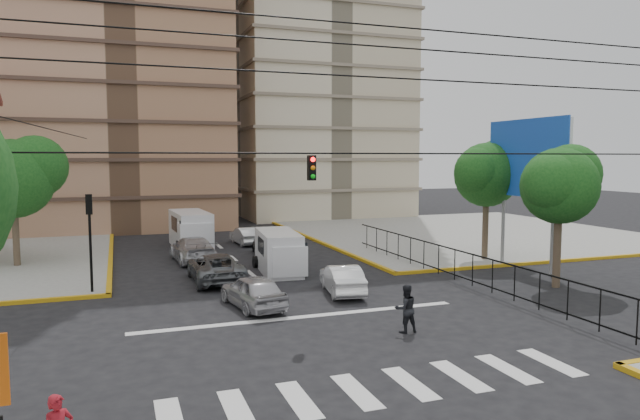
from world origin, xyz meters
name	(u,v)px	position (x,y,z in m)	size (l,w,h in m)	color
ground	(312,326)	(0.00, 0.00, 0.00)	(160.00, 160.00, 0.00)	black
sidewalk_ne	(465,233)	(20.00, 20.00, 0.07)	(26.00, 26.00, 0.15)	gray
crosswalk_stripes	(384,387)	(0.00, -6.00, 0.01)	(12.00, 2.40, 0.01)	silver
stop_line	(302,317)	(0.00, 1.20, 0.01)	(13.00, 0.40, 0.01)	silver
park_fence	(454,283)	(9.00, 4.50, 0.00)	(0.10, 22.50, 1.66)	black
billboard	(528,161)	(14.45, 6.00, 6.00)	(0.36, 6.20, 8.10)	slate
tree_park_a	(561,182)	(13.08, 2.01, 5.01)	(4.41, 3.60, 6.83)	#473828
tree_park_c	(488,172)	(14.09, 9.01, 5.34)	(4.65, 3.80, 7.25)	#473828
tree_tudor	(15,175)	(-11.90, 16.01, 5.22)	(5.39, 4.40, 7.43)	#473828
traffic_light_nw	(90,226)	(-7.80, 7.80, 3.11)	(0.28, 0.22, 4.40)	black
traffic_light_hanging	(332,166)	(0.00, -2.04, 5.90)	(18.00, 9.12, 0.92)	black
van_right_lane	(280,253)	(1.51, 9.77, 1.06)	(2.36, 5.03, 2.19)	silver
van_left_lane	(191,230)	(-1.91, 20.06, 1.20)	(2.46, 5.58, 2.46)	silver
car_silver_front_left	(253,291)	(-1.46, 3.22, 0.70)	(1.64, 4.09, 1.39)	#ADACB1
car_white_front_right	(342,279)	(2.92, 4.30, 0.66)	(1.40, 4.02, 1.33)	white
car_grey_mid_left	(216,267)	(-2.10, 8.71, 0.72)	(2.38, 5.16, 1.43)	slate
car_silver_rear_left	(193,249)	(-2.49, 14.59, 0.75)	(2.11, 5.20, 1.51)	silver
car_darkgrey_mid_right	(268,244)	(2.30, 15.38, 0.72)	(1.70, 4.21, 1.44)	#232326
car_white_rear_right	(245,236)	(1.91, 20.33, 0.62)	(1.31, 3.75, 1.24)	silver
pedestrian_crosswalk	(406,309)	(2.87, -1.87, 0.86)	(0.83, 0.65, 1.72)	black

